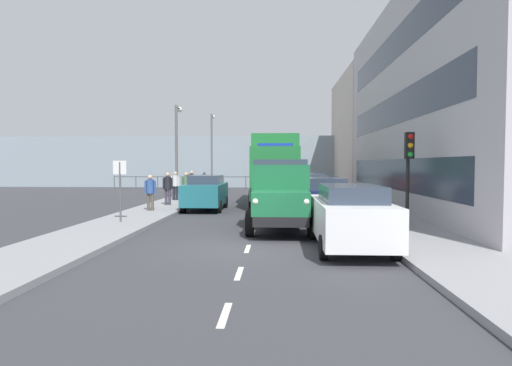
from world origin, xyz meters
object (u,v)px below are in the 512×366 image
(pedestrian_by_lamp, at_px, (168,186))
(pedestrian_couple_b, at_px, (175,183))
(car_teal_oppositeside_0, at_px, (206,192))
(lamp_post_promenade, at_px, (177,143))
(lorry_cargo_green, at_px, (275,168))
(lamp_post_far, at_px, (212,144))
(car_red_kerbside_3, at_px, (305,184))
(pedestrian_couple_a, at_px, (192,182))
(car_silver_kerbside_2, at_px, (312,189))
(pedestrian_near_railing, at_px, (150,190))
(traffic_light_near, at_px, (409,158))
(pedestrian_in_dark_coat, at_px, (186,185))
(car_navy_kerbside_1, at_px, (324,198))
(truck_vintage_green, at_px, (280,196))
(street_sign, at_px, (120,180))
(car_white_kerbside_near, at_px, (350,216))

(pedestrian_by_lamp, relative_size, pedestrian_couple_b, 1.01)
(car_teal_oppositeside_0, bearing_deg, lamp_post_promenade, -60.89)
(lorry_cargo_green, relative_size, car_teal_oppositeside_0, 2.07)
(pedestrian_by_lamp, bearing_deg, lorry_cargo_green, -159.35)
(lorry_cargo_green, distance_m, lamp_post_promenade, 6.13)
(lamp_post_far, bearing_deg, lamp_post_promenade, 88.14)
(lorry_cargo_green, relative_size, lamp_post_far, 1.28)
(car_red_kerbside_3, relative_size, pedestrian_couple_a, 2.58)
(car_silver_kerbside_2, relative_size, lamp_post_promenade, 0.76)
(pedestrian_couple_b, xyz_separation_m, lamp_post_promenade, (-0.07, -0.25, 2.40))
(pedestrian_near_railing, distance_m, traffic_light_near, 11.26)
(pedestrian_in_dark_coat, bearing_deg, lamp_post_far, -87.59)
(pedestrian_near_railing, relative_size, lamp_post_far, 0.26)
(car_navy_kerbside_1, bearing_deg, lorry_cargo_green, -72.45)
(truck_vintage_green, relative_size, lamp_post_far, 0.88)
(car_silver_kerbside_2, bearing_deg, car_teal_oppositeside_0, 30.28)
(lamp_post_far, bearing_deg, car_teal_oppositeside_0, 97.43)
(truck_vintage_green, relative_size, pedestrian_by_lamp, 3.34)
(truck_vintage_green, height_order, pedestrian_by_lamp, truck_vintage_green)
(lorry_cargo_green, height_order, car_teal_oppositeside_0, lorry_cargo_green)
(pedestrian_by_lamp, bearing_deg, pedestrian_in_dark_coat, -115.23)
(lorry_cargo_green, relative_size, car_silver_kerbside_2, 1.93)
(car_navy_kerbside_1, relative_size, car_silver_kerbside_2, 1.07)
(car_navy_kerbside_1, height_order, pedestrian_by_lamp, pedestrian_by_lamp)
(car_navy_kerbside_1, relative_size, lamp_post_far, 0.71)
(car_silver_kerbside_2, xyz_separation_m, car_teal_oppositeside_0, (5.47, 3.19, -0.00))
(truck_vintage_green, height_order, street_sign, truck_vintage_green)
(lorry_cargo_green, relative_size, pedestrian_by_lamp, 4.86)
(car_red_kerbside_3, height_order, pedestrian_couple_a, pedestrian_couple_a)
(car_silver_kerbside_2, bearing_deg, car_navy_kerbside_1, 90.00)
(lorry_cargo_green, relative_size, car_red_kerbside_3, 1.87)
(pedestrian_near_railing, bearing_deg, pedestrian_by_lamp, -92.14)
(pedestrian_near_railing, distance_m, lamp_post_promenade, 6.52)
(pedestrian_in_dark_coat, relative_size, lamp_post_far, 0.26)
(car_red_kerbside_3, height_order, lamp_post_promenade, lamp_post_promenade)
(lorry_cargo_green, xyz_separation_m, street_sign, (5.66, 8.66, -0.39))
(pedestrian_couple_b, xyz_separation_m, traffic_light_near, (-10.47, 10.28, 1.34))
(pedestrian_near_railing, bearing_deg, car_navy_kerbside_1, 168.21)
(car_red_kerbside_3, height_order, traffic_light_near, traffic_light_near)
(truck_vintage_green, relative_size, pedestrian_in_dark_coat, 3.38)
(pedestrian_by_lamp, xyz_separation_m, traffic_light_near, (-10.14, 7.23, 1.33))
(car_white_kerbside_near, xyz_separation_m, street_sign, (7.71, -3.92, 0.79))
(car_red_kerbside_3, distance_m, street_sign, 16.85)
(lorry_cargo_green, relative_size, pedestrian_couple_b, 4.88)
(lorry_cargo_green, distance_m, street_sign, 10.35)
(car_silver_kerbside_2, bearing_deg, pedestrian_couple_b, -6.33)
(lamp_post_promenade, bearing_deg, traffic_light_near, 134.64)
(truck_vintage_green, relative_size, car_white_kerbside_near, 1.24)
(pedestrian_couple_b, bearing_deg, pedestrian_near_railing, 92.23)
(car_navy_kerbside_1, height_order, pedestrian_couple_b, pedestrian_couple_b)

